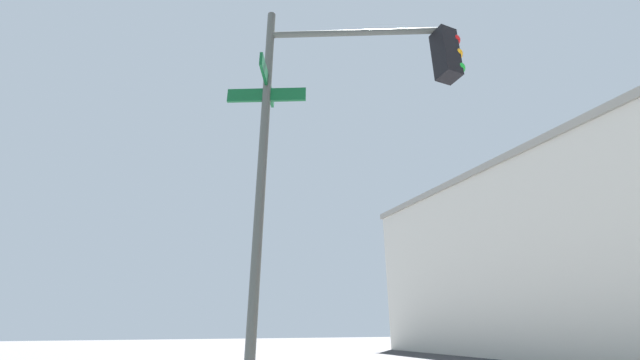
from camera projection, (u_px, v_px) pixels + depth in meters
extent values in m
cylinder|color=#474C47|center=(260.00, 199.00, 4.60)|extent=(0.12, 0.12, 6.00)
cylinder|color=#474C47|center=(356.00, 33.00, 5.52)|extent=(1.16, 2.36, 0.09)
cube|color=black|center=(446.00, 55.00, 5.31)|extent=(0.28, 0.28, 0.80)
sphere|color=red|center=(454.00, 41.00, 5.39)|extent=(0.18, 0.18, 0.18)
sphere|color=orange|center=(456.00, 54.00, 5.30)|extent=(0.18, 0.18, 0.18)
sphere|color=green|center=(459.00, 69.00, 5.21)|extent=(0.18, 0.18, 0.18)
cube|color=#0F5128|center=(267.00, 95.00, 5.16)|extent=(0.50, 1.01, 0.20)
cube|color=#0F5128|center=(267.00, 82.00, 5.24)|extent=(0.92, 0.46, 0.20)
cube|color=beige|center=(613.00, 271.00, 24.06)|extent=(19.96, 21.81, 9.83)
cube|color=gray|center=(591.00, 197.00, 25.95)|extent=(20.26, 22.11, 0.40)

